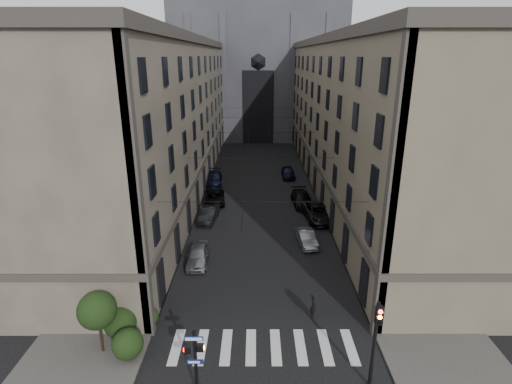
{
  "coord_description": "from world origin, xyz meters",
  "views": [
    {
      "loc": [
        -0.45,
        -14.77,
        16.7
      ],
      "look_at": [
        -0.44,
        10.04,
        8.18
      ],
      "focal_mm": 28.0,
      "sensor_mm": 36.0,
      "label": 1
    }
  ],
  "objects_px": {
    "gothic_tower": "(258,50)",
    "car_left_near": "(198,255)",
    "car_right_near": "(306,238)",
    "car_right_midfar": "(302,199)",
    "pedestrian_signal_left": "(195,357)",
    "pedestrian": "(314,306)",
    "car_left_far": "(214,178)",
    "car_left_midfar": "(215,198)",
    "car_left_midnear": "(209,215)",
    "car_right_midnear": "(318,212)",
    "car_right_far": "(288,172)",
    "traffic_light_right": "(376,336)"
  },
  "relations": [
    {
      "from": "car_left_midnear",
      "to": "car_right_far",
      "type": "xyz_separation_m",
      "value": [
        9.64,
        15.93,
        0.05
      ]
    },
    {
      "from": "gothic_tower",
      "to": "traffic_light_right",
      "type": "xyz_separation_m",
      "value": [
        5.6,
        -73.04,
        -14.51
      ]
    },
    {
      "from": "car_right_far",
      "to": "car_left_near",
      "type": "bearing_deg",
      "value": -111.69
    },
    {
      "from": "traffic_light_right",
      "to": "car_right_midfar",
      "type": "bearing_deg",
      "value": 91.33
    },
    {
      "from": "car_left_near",
      "to": "car_left_midnear",
      "type": "relative_size",
      "value": 1.01
    },
    {
      "from": "car_left_midnear",
      "to": "pedestrian",
      "type": "height_order",
      "value": "pedestrian"
    },
    {
      "from": "car_left_midnear",
      "to": "pedestrian_signal_left",
      "type": "bearing_deg",
      "value": -78.85
    },
    {
      "from": "car_left_far",
      "to": "car_right_midfar",
      "type": "xyz_separation_m",
      "value": [
        11.17,
        -8.16,
        -0.03
      ]
    },
    {
      "from": "gothic_tower",
      "to": "car_left_far",
      "type": "relative_size",
      "value": 10.49
    },
    {
      "from": "car_right_near",
      "to": "car_right_midfar",
      "type": "bearing_deg",
      "value": 79.13
    },
    {
      "from": "gothic_tower",
      "to": "car_left_near",
      "type": "height_order",
      "value": "gothic_tower"
    },
    {
      "from": "pedestrian",
      "to": "pedestrian_signal_left",
      "type": "bearing_deg",
      "value": 145.59
    },
    {
      "from": "car_right_midnear",
      "to": "pedestrian",
      "type": "height_order",
      "value": "pedestrian"
    },
    {
      "from": "car_left_midnear",
      "to": "car_left_far",
      "type": "distance_m",
      "value": 12.89
    },
    {
      "from": "car_left_midnear",
      "to": "car_right_far",
      "type": "relative_size",
      "value": 0.97
    },
    {
      "from": "car_left_midnear",
      "to": "car_right_midnear",
      "type": "relative_size",
      "value": 0.74
    },
    {
      "from": "car_left_near",
      "to": "gothic_tower",
      "type": "bearing_deg",
      "value": 83.91
    },
    {
      "from": "car_left_midfar",
      "to": "car_right_near",
      "type": "bearing_deg",
      "value": -54.3
    },
    {
      "from": "car_left_midfar",
      "to": "car_left_near",
      "type": "bearing_deg",
      "value": -95.45
    },
    {
      "from": "car_left_near",
      "to": "car_right_near",
      "type": "height_order",
      "value": "car_left_near"
    },
    {
      "from": "car_right_near",
      "to": "car_right_midfar",
      "type": "xyz_separation_m",
      "value": [
        0.74,
        10.29,
        0.11
      ]
    },
    {
      "from": "gothic_tower",
      "to": "car_left_midnear",
      "type": "relative_size",
      "value": 13.33
    },
    {
      "from": "pedestrian_signal_left",
      "to": "pedestrian",
      "type": "bearing_deg",
      "value": 42.73
    },
    {
      "from": "car_left_near",
      "to": "car_left_far",
      "type": "height_order",
      "value": "car_left_far"
    },
    {
      "from": "pedestrian_signal_left",
      "to": "traffic_light_right",
      "type": "xyz_separation_m",
      "value": [
        9.11,
        0.42,
        0.97
      ]
    },
    {
      "from": "traffic_light_right",
      "to": "pedestrian_signal_left",
      "type": "bearing_deg",
      "value": -177.36
    },
    {
      "from": "car_left_near",
      "to": "pedestrian",
      "type": "bearing_deg",
      "value": -41.41
    },
    {
      "from": "pedestrian_signal_left",
      "to": "car_left_far",
      "type": "xyz_separation_m",
      "value": [
        -2.69,
        35.77,
        -1.52
      ]
    },
    {
      "from": "car_left_midnear",
      "to": "car_right_midnear",
      "type": "bearing_deg",
      "value": 8.15
    },
    {
      "from": "car_right_near",
      "to": "car_left_near",
      "type": "bearing_deg",
      "value": -166.65
    },
    {
      "from": "car_right_midnear",
      "to": "car_right_far",
      "type": "distance_m",
      "value": 15.69
    },
    {
      "from": "car_right_midnear",
      "to": "car_right_far",
      "type": "height_order",
      "value": "car_right_midnear"
    },
    {
      "from": "traffic_light_right",
      "to": "car_right_midnear",
      "type": "xyz_separation_m",
      "value": [
        0.6,
        22.85,
        -2.47
      ]
    },
    {
      "from": "gothic_tower",
      "to": "car_right_midfar",
      "type": "xyz_separation_m",
      "value": [
        4.97,
        -45.85,
        -17.03
      ]
    },
    {
      "from": "pedestrian_signal_left",
      "to": "car_right_near",
      "type": "distance_m",
      "value": 19.04
    },
    {
      "from": "pedestrian_signal_left",
      "to": "car_right_near",
      "type": "bearing_deg",
      "value": 65.91
    },
    {
      "from": "gothic_tower",
      "to": "car_left_far",
      "type": "distance_m",
      "value": 41.81
    },
    {
      "from": "car_right_near",
      "to": "car_right_midnear",
      "type": "xyz_separation_m",
      "value": [
        1.97,
        5.95,
        0.16
      ]
    },
    {
      "from": "car_left_midnear",
      "to": "car_left_midfar",
      "type": "height_order",
      "value": "car_left_midnear"
    },
    {
      "from": "gothic_tower",
      "to": "car_right_far",
      "type": "relative_size",
      "value": 12.91
    },
    {
      "from": "gothic_tower",
      "to": "car_left_midfar",
      "type": "xyz_separation_m",
      "value": [
        -5.35,
        -45.22,
        -17.09
      ]
    },
    {
      "from": "traffic_light_right",
      "to": "pedestrian",
      "type": "height_order",
      "value": "traffic_light_right"
    },
    {
      "from": "pedestrian_signal_left",
      "to": "car_left_midfar",
      "type": "distance_m",
      "value": 28.35
    },
    {
      "from": "car_left_midnear",
      "to": "car_left_midfar",
      "type": "bearing_deg",
      "value": 95.34
    },
    {
      "from": "gothic_tower",
      "to": "car_right_midnear",
      "type": "height_order",
      "value": "gothic_tower"
    },
    {
      "from": "pedestrian_signal_left",
      "to": "traffic_light_right",
      "type": "height_order",
      "value": "traffic_light_right"
    },
    {
      "from": "gothic_tower",
      "to": "car_right_midfar",
      "type": "distance_m",
      "value": 49.16
    },
    {
      "from": "car_left_far",
      "to": "pedestrian",
      "type": "relative_size",
      "value": 3.03
    },
    {
      "from": "traffic_light_right",
      "to": "car_left_midfar",
      "type": "height_order",
      "value": "traffic_light_right"
    },
    {
      "from": "car_left_near",
      "to": "car_left_midfar",
      "type": "xyz_separation_m",
      "value": [
        -0.02,
        14.42,
        -0.04
      ]
    }
  ]
}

